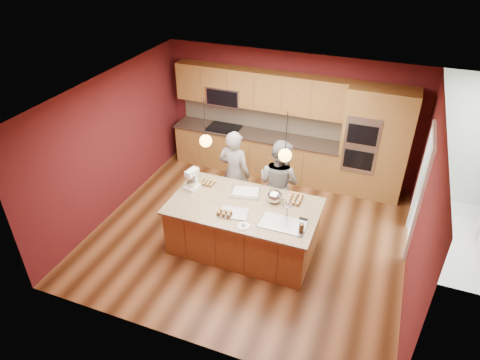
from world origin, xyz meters
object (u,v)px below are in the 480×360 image
at_px(person_right, 279,183).
at_px(stand_mixer, 192,180).
at_px(island, 244,227).
at_px(person_left, 234,173).
at_px(mixing_bowl, 275,197).

bearing_deg(person_right, stand_mixer, 50.14).
distance_m(island, stand_mixer, 1.22).
height_order(person_left, mixing_bowl, person_left).
relative_size(person_right, mixing_bowl, 6.51).
bearing_deg(island, mixing_bowl, 33.56).
bearing_deg(mixing_bowl, person_left, 146.06).
bearing_deg(mixing_bowl, stand_mixer, -175.41).
relative_size(island, stand_mixer, 6.69).
bearing_deg(island, person_right, 71.99).
xyz_separation_m(person_left, person_right, (0.88, 0.00, -0.01)).
distance_m(island, mixing_bowl, 0.76).
height_order(stand_mixer, mixing_bowl, stand_mixer).
bearing_deg(person_left, stand_mixer, 63.61).
xyz_separation_m(person_left, mixing_bowl, (0.99, -0.67, 0.15)).
height_order(island, mixing_bowl, island).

